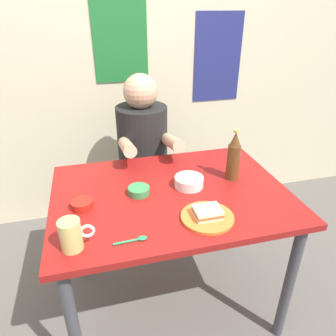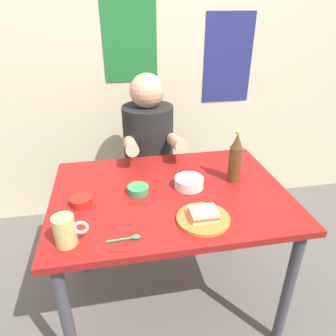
{
  "view_description": "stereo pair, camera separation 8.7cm",
  "coord_description": "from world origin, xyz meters",
  "px_view_note": "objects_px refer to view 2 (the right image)",
  "views": [
    {
      "loc": [
        -0.32,
        -1.21,
        1.52
      ],
      "look_at": [
        0.0,
        0.05,
        0.84
      ],
      "focal_mm": 33.29,
      "sensor_mm": 36.0,
      "label": 1
    },
    {
      "loc": [
        -0.24,
        -1.23,
        1.52
      ],
      "look_at": [
        0.0,
        0.05,
        0.84
      ],
      "focal_mm": 33.29,
      "sensor_mm": 36.0,
      "label": 2
    }
  ],
  "objects_px": {
    "person_seated": "(149,138)",
    "beer_bottle": "(235,159)",
    "plate_orange": "(203,219)",
    "beer_mug": "(65,231)",
    "dining_table": "(170,208)",
    "stool": "(150,192)",
    "sandwich": "(204,214)",
    "dip_bowl_green": "(138,189)"
  },
  "relations": [
    {
      "from": "plate_orange",
      "to": "beer_bottle",
      "type": "bearing_deg",
      "value": 50.19
    },
    {
      "from": "person_seated",
      "to": "plate_orange",
      "type": "height_order",
      "value": "person_seated"
    },
    {
      "from": "beer_bottle",
      "to": "stool",
      "type": "bearing_deg",
      "value": 121.21
    },
    {
      "from": "person_seated",
      "to": "stool",
      "type": "bearing_deg",
      "value": 90.0
    },
    {
      "from": "stool",
      "to": "plate_orange",
      "type": "distance_m",
      "value": 0.97
    },
    {
      "from": "plate_orange",
      "to": "sandwich",
      "type": "bearing_deg",
      "value": 90.0
    },
    {
      "from": "sandwich",
      "to": "dip_bowl_green",
      "type": "xyz_separation_m",
      "value": [
        -0.24,
        0.26,
        -0.01
      ]
    },
    {
      "from": "beer_mug",
      "to": "dining_table",
      "type": "bearing_deg",
      "value": 32.93
    },
    {
      "from": "dining_table",
      "to": "stool",
      "type": "distance_m",
      "value": 0.7
    },
    {
      "from": "beer_mug",
      "to": "person_seated",
      "type": "bearing_deg",
      "value": 65.1
    },
    {
      "from": "stool",
      "to": "dip_bowl_green",
      "type": "relative_size",
      "value": 4.5
    },
    {
      "from": "beer_bottle",
      "to": "dip_bowl_green",
      "type": "relative_size",
      "value": 2.62
    },
    {
      "from": "stool",
      "to": "person_seated",
      "type": "height_order",
      "value": "person_seated"
    },
    {
      "from": "dining_table",
      "to": "stool",
      "type": "height_order",
      "value": "dining_table"
    },
    {
      "from": "sandwich",
      "to": "beer_mug",
      "type": "height_order",
      "value": "beer_mug"
    },
    {
      "from": "dining_table",
      "to": "person_seated",
      "type": "xyz_separation_m",
      "value": [
        -0.02,
        0.62,
        0.12
      ]
    },
    {
      "from": "person_seated",
      "to": "beer_bottle",
      "type": "distance_m",
      "value": 0.68
    },
    {
      "from": "plate_orange",
      "to": "beer_mug",
      "type": "distance_m",
      "value": 0.54
    },
    {
      "from": "person_seated",
      "to": "dip_bowl_green",
      "type": "relative_size",
      "value": 7.2
    },
    {
      "from": "person_seated",
      "to": "dip_bowl_green",
      "type": "xyz_separation_m",
      "value": [
        -0.13,
        -0.6,
        -0.01
      ]
    },
    {
      "from": "person_seated",
      "to": "beer_mug",
      "type": "height_order",
      "value": "person_seated"
    },
    {
      "from": "plate_orange",
      "to": "dip_bowl_green",
      "type": "height_order",
      "value": "dip_bowl_green"
    },
    {
      "from": "person_seated",
      "to": "beer_mug",
      "type": "distance_m",
      "value": 1.0
    },
    {
      "from": "person_seated",
      "to": "beer_bottle",
      "type": "height_order",
      "value": "person_seated"
    },
    {
      "from": "stool",
      "to": "beer_mug",
      "type": "height_order",
      "value": "beer_mug"
    },
    {
      "from": "dining_table",
      "to": "sandwich",
      "type": "distance_m",
      "value": 0.29
    },
    {
      "from": "sandwich",
      "to": "beer_bottle",
      "type": "height_order",
      "value": "beer_bottle"
    },
    {
      "from": "stool",
      "to": "sandwich",
      "type": "height_order",
      "value": "sandwich"
    },
    {
      "from": "stool",
      "to": "plate_orange",
      "type": "relative_size",
      "value": 2.05
    },
    {
      "from": "dining_table",
      "to": "plate_orange",
      "type": "bearing_deg",
      "value": -69.17
    },
    {
      "from": "dining_table",
      "to": "dip_bowl_green",
      "type": "relative_size",
      "value": 11.0
    },
    {
      "from": "plate_orange",
      "to": "dip_bowl_green",
      "type": "distance_m",
      "value": 0.35
    },
    {
      "from": "plate_orange",
      "to": "beer_mug",
      "type": "relative_size",
      "value": 1.75
    },
    {
      "from": "stool",
      "to": "beer_mug",
      "type": "bearing_deg",
      "value": -114.63
    },
    {
      "from": "dining_table",
      "to": "stool",
      "type": "xyz_separation_m",
      "value": [
        -0.02,
        0.63,
        -0.3
      ]
    },
    {
      "from": "dining_table",
      "to": "beer_bottle",
      "type": "distance_m",
      "value": 0.4
    },
    {
      "from": "person_seated",
      "to": "beer_bottle",
      "type": "bearing_deg",
      "value": -58.3
    },
    {
      "from": "stool",
      "to": "dip_bowl_green",
      "type": "xyz_separation_m",
      "value": [
        -0.13,
        -0.61,
        0.41
      ]
    },
    {
      "from": "plate_orange",
      "to": "person_seated",
      "type": "bearing_deg",
      "value": 97.46
    },
    {
      "from": "sandwich",
      "to": "dining_table",
      "type": "bearing_deg",
      "value": 110.83
    },
    {
      "from": "stool",
      "to": "dip_bowl_green",
      "type": "bearing_deg",
      "value": -101.79
    },
    {
      "from": "sandwich",
      "to": "plate_orange",
      "type": "bearing_deg",
      "value": -90.0
    }
  ]
}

